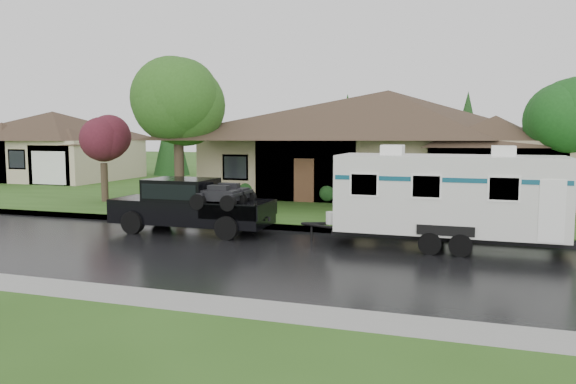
% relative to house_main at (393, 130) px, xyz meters
% --- Properties ---
extents(ground, '(140.00, 140.00, 0.00)m').
position_rel_house_main_xyz_m(ground, '(-2.29, -13.84, -3.59)').
color(ground, '#2D5219').
rests_on(ground, ground).
extents(road, '(140.00, 8.00, 0.01)m').
position_rel_house_main_xyz_m(road, '(-2.29, -15.84, -3.59)').
color(road, black).
rests_on(road, ground).
extents(curb, '(140.00, 0.50, 0.15)m').
position_rel_house_main_xyz_m(curb, '(-2.29, -11.59, -3.52)').
color(curb, gray).
rests_on(curb, ground).
extents(lawn, '(140.00, 26.00, 0.15)m').
position_rel_house_main_xyz_m(lawn, '(-2.29, 1.16, -3.52)').
color(lawn, '#2D5219').
rests_on(lawn, ground).
extents(house_main, '(19.44, 10.80, 6.90)m').
position_rel_house_main_xyz_m(house_main, '(0.00, 0.00, 0.00)').
color(house_main, gray).
rests_on(house_main, lawn).
extents(house_far, '(10.80, 8.64, 5.80)m').
position_rel_house_main_xyz_m(house_far, '(-24.07, 2.02, -0.62)').
color(house_far, tan).
rests_on(house_far, lawn).
extents(tree_left_green, '(4.15, 4.15, 6.87)m').
position_rel_house_main_xyz_m(tree_left_green, '(-8.58, -7.88, 1.33)').
color(tree_left_green, '#382B1E').
rests_on(tree_left_green, lawn).
extents(tree_red, '(2.57, 2.57, 4.25)m').
position_rel_house_main_xyz_m(tree_red, '(-12.83, -7.64, -0.50)').
color(tree_red, '#382B1E').
rests_on(tree_red, lawn).
extents(tree_right_green, '(3.35, 3.35, 5.55)m').
position_rel_house_main_xyz_m(tree_right_green, '(8.06, -4.05, 0.41)').
color(tree_right_green, '#382B1E').
rests_on(tree_right_green, lawn).
extents(shrub_row, '(13.60, 1.00, 1.00)m').
position_rel_house_main_xyz_m(shrub_row, '(-0.29, -4.54, -2.94)').
color(shrub_row, '#143814').
rests_on(shrub_row, lawn).
extents(pickup_truck, '(5.66, 2.15, 1.89)m').
position_rel_house_main_xyz_m(pickup_truck, '(-5.29, -13.11, -2.58)').
color(pickup_truck, black).
rests_on(pickup_truck, ground).
extents(travel_trailer, '(6.98, 2.45, 3.13)m').
position_rel_house_main_xyz_m(travel_trailer, '(3.52, -13.11, -1.93)').
color(travel_trailer, silver).
rests_on(travel_trailer, ground).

